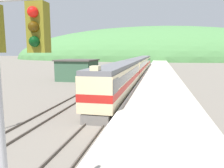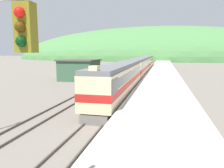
% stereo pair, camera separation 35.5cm
% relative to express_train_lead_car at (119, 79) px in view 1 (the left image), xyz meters
% --- Properties ---
extents(track_main, '(1.52, 180.00, 0.16)m').
position_rel_express_train_lead_car_xyz_m(track_main, '(0.00, 47.35, -2.17)').
color(track_main, '#4C443D').
rests_on(track_main, ground).
extents(track_siding, '(1.52, 180.00, 0.16)m').
position_rel_express_train_lead_car_xyz_m(track_siding, '(-4.74, 47.35, -2.17)').
color(track_siding, '#4C443D').
rests_on(track_siding, ground).
extents(platform, '(6.55, 140.00, 1.04)m').
position_rel_express_train_lead_car_xyz_m(platform, '(4.87, 27.35, -1.74)').
color(platform, '#BCB5A5').
rests_on(platform, ground).
extents(distant_hills, '(209.01, 94.06, 45.62)m').
position_rel_express_train_lead_car_xyz_m(distant_hills, '(0.00, 134.88, -2.25)').
color(distant_hills, '#477A42').
rests_on(distant_hills, ground).
extents(station_shed, '(7.03, 7.03, 4.00)m').
position_rel_express_train_lead_car_xyz_m(station_shed, '(-10.86, 14.71, -0.23)').
color(station_shed, '#385B42').
rests_on(station_shed, ground).
extents(express_train_lead_car, '(2.85, 20.86, 4.47)m').
position_rel_express_train_lead_car_xyz_m(express_train_lead_car, '(0.00, 0.00, 0.00)').
color(express_train_lead_car, black).
rests_on(express_train_lead_car, ground).
extents(carriage_second, '(2.84, 20.89, 4.11)m').
position_rel_express_train_lead_car_xyz_m(carriage_second, '(0.00, 21.99, -0.01)').
color(carriage_second, black).
rests_on(carriage_second, ground).
extents(carriage_third, '(2.84, 20.89, 4.11)m').
position_rel_express_train_lead_car_xyz_m(carriage_third, '(0.00, 43.76, -0.01)').
color(carriage_third, black).
rests_on(carriage_third, ground).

